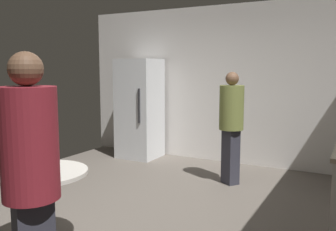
% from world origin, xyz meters
% --- Properties ---
extents(ground_plane, '(5.20, 5.20, 0.10)m').
position_xyz_m(ground_plane, '(0.00, 0.00, -0.05)').
color(ground_plane, '#5B544C').
extents(wall_back, '(5.32, 0.06, 2.70)m').
position_xyz_m(wall_back, '(0.00, 2.63, 1.35)').
color(wall_back, silver).
rests_on(wall_back, ground_plane).
extents(refrigerator, '(0.70, 0.68, 1.80)m').
position_xyz_m(refrigerator, '(-1.44, 2.20, 0.90)').
color(refrigerator, silver).
rests_on(refrigerator, ground_plane).
extents(foreground_table, '(0.80, 0.80, 0.73)m').
position_xyz_m(foreground_table, '(-0.29, -1.18, 0.63)').
color(foreground_table, beige).
rests_on(foreground_table, ground_plane).
extents(beer_bottle_amber, '(0.06, 0.06, 0.23)m').
position_xyz_m(beer_bottle_amber, '(-0.51, -1.00, 0.82)').
color(beer_bottle_amber, '#8C5919').
rests_on(beer_bottle_amber, foreground_table).
extents(beer_bottle_brown, '(0.06, 0.06, 0.23)m').
position_xyz_m(beer_bottle_brown, '(-0.13, -1.39, 0.82)').
color(beer_bottle_brown, '#593314').
rests_on(beer_bottle_brown, foreground_table).
extents(plastic_cup_blue, '(0.08, 0.08, 0.11)m').
position_xyz_m(plastic_cup_blue, '(-0.35, -1.18, 0.79)').
color(plastic_cup_blue, blue).
rests_on(plastic_cup_blue, foreground_table).
extents(person_in_olive_shirt, '(0.47, 0.47, 1.59)m').
position_xyz_m(person_in_olive_shirt, '(0.56, 1.47, 0.92)').
color(person_in_olive_shirt, '#2D2D38').
rests_on(person_in_olive_shirt, ground_plane).
extents(person_in_maroon_shirt, '(0.46, 0.46, 1.73)m').
position_xyz_m(person_in_maroon_shirt, '(0.44, -1.92, 1.02)').
color(person_in_maroon_shirt, '#2D2D38').
rests_on(person_in_maroon_shirt, ground_plane).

